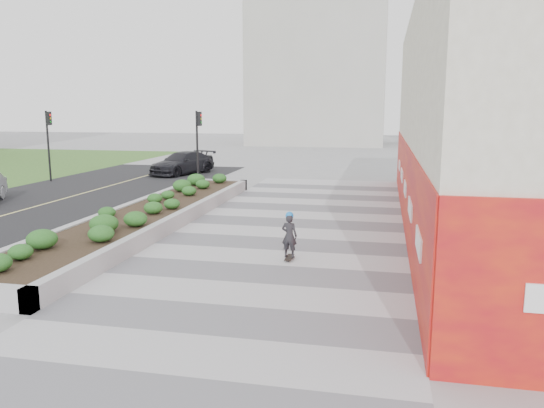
{
  "coord_description": "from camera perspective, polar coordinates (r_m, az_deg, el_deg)",
  "views": [
    {
      "loc": [
        3.15,
        -11.29,
        4.29
      ],
      "look_at": [
        -0.52,
        6.1,
        1.1
      ],
      "focal_mm": 35.0,
      "sensor_mm": 36.0,
      "label": 1
    }
  ],
  "objects": [
    {
      "name": "distant_bldg_north_l",
      "position": [
        67.04,
        5.08,
        15.02
      ],
      "size": [
        16.0,
        12.0,
        20.0
      ],
      "primitive_type": "cube",
      "color": "#ADAAA3",
      "rests_on": "ground"
    },
    {
      "name": "skateboarder",
      "position": [
        15.23,
        1.88,
        -3.39
      ],
      "size": [
        0.5,
        0.72,
        1.41
      ],
      "rotation": [
        0.0,
        0.0,
        0.02
      ],
      "color": "beige",
      "rests_on": "ground"
    },
    {
      "name": "traffic_signal_far",
      "position": [
        34.44,
        -22.9,
        6.83
      ],
      "size": [
        0.33,
        0.28,
        4.2
      ],
      "color": "black",
      "rests_on": "ground"
    },
    {
      "name": "building",
      "position": [
        20.63,
        22.88,
        8.52
      ],
      "size": [
        6.04,
        24.08,
        8.0
      ],
      "color": "beige",
      "rests_on": "ground"
    },
    {
      "name": "traffic_signal_near",
      "position": [
        30.65,
        -7.94,
        7.21
      ],
      "size": [
        0.33,
        0.28,
        4.2
      ],
      "color": "black",
      "rests_on": "ground"
    },
    {
      "name": "manhole_cover",
      "position": [
        15.16,
        1.37,
        -6.26
      ],
      "size": [
        0.44,
        0.44,
        0.01
      ],
      "primitive_type": "cylinder",
      "color": "#595654",
      "rests_on": "ground"
    },
    {
      "name": "ground",
      "position": [
        12.49,
        -3.49,
        -9.94
      ],
      "size": [
        160.0,
        160.0,
        0.0
      ],
      "primitive_type": "plane",
      "color": "gray",
      "rests_on": "ground"
    },
    {
      "name": "street",
      "position": [
        24.14,
        -27.23,
        -1.2
      ],
      "size": [
        10.0,
        40.0,
        0.0
      ],
      "primitive_type": "cube",
      "color": "black",
      "rests_on": "ground"
    },
    {
      "name": "car_dark",
      "position": [
        35.98,
        -9.62,
        4.36
      ],
      "size": [
        3.7,
        5.5,
        1.48
      ],
      "primitive_type": "imported",
      "rotation": [
        0.0,
        0.0,
        -0.35
      ],
      "color": "black",
      "rests_on": "ground"
    },
    {
      "name": "planter",
      "position": [
        20.6,
        -13.14,
        -0.92
      ],
      "size": [
        3.0,
        18.0,
        0.9
      ],
      "color": "#9E9EA0",
      "rests_on": "ground"
    },
    {
      "name": "distant_bldg_north_r",
      "position": [
        72.68,
        22.09,
        15.54
      ],
      "size": [
        14.0,
        10.0,
        24.0
      ],
      "primitive_type": "cube",
      "color": "#ADAAA3",
      "rests_on": "ground"
    },
    {
      "name": "walkway",
      "position": [
        15.25,
        -0.49,
        -6.14
      ],
      "size": [
        8.0,
        36.0,
        0.01
      ],
      "primitive_type": "cube",
      "color": "#A8A8AD",
      "rests_on": "ground"
    }
  ]
}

